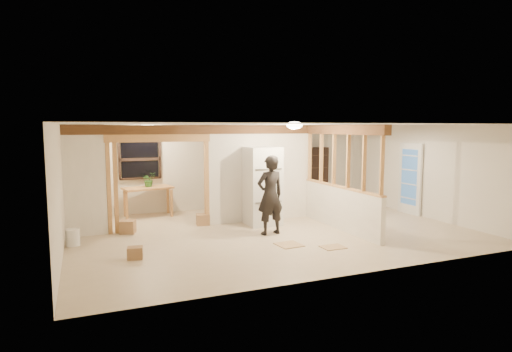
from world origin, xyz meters
name	(u,v)px	position (x,y,z in m)	size (l,w,h in m)	color
floor	(272,231)	(0.00, 0.00, -0.01)	(9.00, 6.50, 0.01)	#CAB396
ceiling	(273,124)	(0.00, 0.00, 2.50)	(9.00, 6.50, 0.01)	white
wall_back	(228,167)	(0.00, 3.25, 1.25)	(9.00, 0.01, 2.50)	silver
wall_front	(355,200)	(0.00, -3.25, 1.25)	(9.00, 0.01, 2.50)	silver
wall_left	(60,189)	(-4.50, 0.00, 1.25)	(0.01, 6.50, 2.50)	silver
wall_right	(423,171)	(4.50, 0.00, 1.25)	(0.01, 6.50, 2.50)	silver
partition_left_stub	(85,181)	(-4.05, 1.20, 1.25)	(0.90, 0.12, 2.50)	white
partition_center	(260,173)	(0.20, 1.20, 1.25)	(2.80, 0.12, 2.50)	white
doorway_frame	(160,184)	(-2.40, 1.20, 1.10)	(2.46, 0.14, 2.20)	tan
header_beam_back	(216,130)	(-1.00, 1.20, 2.38)	(7.00, 0.18, 0.22)	brown
header_beam_right	(342,130)	(1.60, -0.40, 2.38)	(0.18, 3.30, 0.22)	brown
pony_wall	(340,208)	(1.60, -0.40, 0.50)	(0.12, 3.20, 1.00)	white
stud_partition	(341,160)	(1.60, -0.40, 1.66)	(0.14, 3.20, 1.32)	tan
window_back	(140,159)	(-2.60, 3.17, 1.55)	(1.12, 0.10, 1.10)	black
french_door	(410,179)	(4.42, 0.40, 1.00)	(0.12, 0.86, 2.00)	white
ceiling_dome_main	(294,125)	(0.30, -0.50, 2.48)	(0.36, 0.36, 0.16)	#FFEABF
ceiling_dome_util	(147,126)	(-2.50, 2.30, 2.48)	(0.32, 0.32, 0.14)	#FFEABF
hanging_bulb	(172,138)	(-2.00, 1.60, 2.18)	(0.07, 0.07, 0.07)	#FFD88C
refrigerator	(262,186)	(0.06, 0.75, 0.98)	(0.80, 0.78, 1.95)	silver
woman	(270,195)	(-0.17, -0.24, 0.91)	(0.66, 0.43, 1.81)	black
work_table	(148,202)	(-2.46, 2.82, 0.41)	(1.29, 0.65, 0.81)	tan
potted_plant	(149,180)	(-2.42, 2.86, 1.01)	(0.36, 0.31, 0.40)	#376D31
shop_vac	(83,218)	(-4.12, 1.84, 0.29)	(0.44, 0.44, 0.58)	#A72014
bookshelf	(314,175)	(2.85, 3.03, 0.90)	(0.90, 0.30, 1.79)	black
bucket	(73,237)	(-4.33, 0.41, 0.18)	(0.28, 0.28, 0.35)	white
box_util_a	(203,220)	(-1.35, 1.24, 0.14)	(0.32, 0.27, 0.27)	#A1764E
box_util_b	(128,227)	(-3.17, 1.08, 0.15)	(0.32, 0.32, 0.30)	#A1764E
box_front	(135,253)	(-3.25, -0.99, 0.11)	(0.28, 0.23, 0.23)	#A1764E
floor_panel_near	(289,245)	(-0.18, -1.24, 0.01)	(0.49, 0.49, 0.02)	tan
floor_panel_far	(333,247)	(0.58, -1.73, 0.01)	(0.47, 0.37, 0.01)	tan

